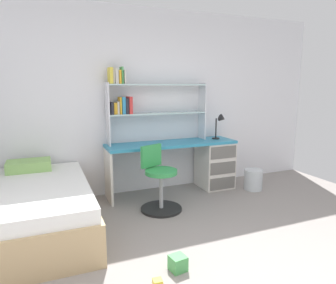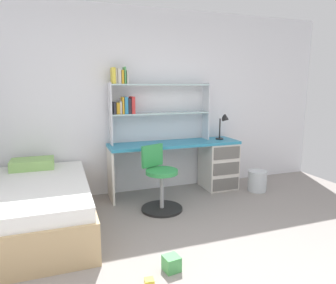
% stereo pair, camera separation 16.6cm
% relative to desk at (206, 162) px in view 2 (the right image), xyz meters
% --- Properties ---
extents(room_shell, '(5.63, 6.57, 2.63)m').
position_rel_desk_xyz_m(room_shell, '(-1.99, -1.21, 0.89)').
color(room_shell, silver).
rests_on(room_shell, ground_plane).
extents(desk, '(1.90, 0.50, 0.75)m').
position_rel_desk_xyz_m(desk, '(0.00, 0.00, 0.00)').
color(desk, teal).
rests_on(desk, ground_plane).
extents(bookshelf_hutch, '(1.46, 0.22, 1.05)m').
position_rel_desk_xyz_m(bookshelf_hutch, '(-0.90, 0.13, 0.93)').
color(bookshelf_hutch, silver).
rests_on(bookshelf_hutch, desk).
extents(desk_lamp, '(0.20, 0.17, 0.38)m').
position_rel_desk_xyz_m(desk_lamp, '(0.29, -0.01, 0.58)').
color(desk_lamp, black).
rests_on(desk_lamp, desk).
extents(swivel_chair, '(0.52, 0.52, 0.81)m').
position_rel_desk_xyz_m(swivel_chair, '(-0.91, -0.52, -0.10)').
color(swivel_chair, black).
rests_on(swivel_chair, ground_plane).
extents(bed_platform, '(1.25, 1.80, 0.66)m').
position_rel_desk_xyz_m(bed_platform, '(-2.40, -0.64, -0.15)').
color(bed_platform, tan).
rests_on(bed_platform, ground_plane).
extents(waste_bin, '(0.27, 0.27, 0.31)m').
position_rel_desk_xyz_m(waste_bin, '(0.68, -0.35, -0.27)').
color(waste_bin, silver).
rests_on(waste_bin, ground_plane).
extents(toy_block_yellow_0, '(0.08, 0.08, 0.07)m').
position_rel_desk_xyz_m(toy_block_yellow_0, '(-1.46, -1.95, -0.39)').
color(toy_block_yellow_0, gold).
rests_on(toy_block_yellow_0, ground_plane).
extents(toy_block_green_3, '(0.15, 0.15, 0.13)m').
position_rel_desk_xyz_m(toy_block_green_3, '(-1.22, -1.80, -0.36)').
color(toy_block_green_3, '#479E51').
rests_on(toy_block_green_3, ground_plane).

